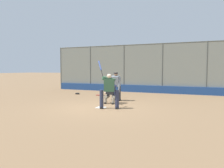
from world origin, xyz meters
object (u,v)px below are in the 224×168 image
(batter_at_plate, at_px, (109,90))
(umpire_home, at_px, (116,86))
(spare_bat_near_backstop, at_px, (100,95))
(fielding_glove_on_dirt, at_px, (77,93))
(catcher_behind_plate, at_px, (111,91))

(batter_at_plate, xyz_separation_m, umpire_home, (0.65, -2.47, -0.00))
(umpire_home, height_order, spare_bat_near_backstop, umpire_home)
(fielding_glove_on_dirt, bearing_deg, spare_bat_near_backstop, 177.70)
(umpire_home, relative_size, spare_bat_near_backstop, 1.88)
(batter_at_plate, distance_m, spare_bat_near_backstop, 4.99)
(catcher_behind_plate, relative_size, umpire_home, 0.77)
(spare_bat_near_backstop, bearing_deg, catcher_behind_plate, 117.71)
(umpire_home, distance_m, spare_bat_near_backstop, 2.69)
(umpire_home, distance_m, fielding_glove_on_dirt, 4.22)
(umpire_home, bearing_deg, spare_bat_near_backstop, -38.07)
(catcher_behind_plate, relative_size, fielding_glove_on_dirt, 3.90)
(batter_at_plate, bearing_deg, fielding_glove_on_dirt, -61.47)
(spare_bat_near_backstop, bearing_deg, batter_at_plate, 113.45)
(catcher_behind_plate, xyz_separation_m, fielding_glove_on_dirt, (3.83, -2.90, -0.59))
(batter_at_plate, bearing_deg, spare_bat_near_backstop, -76.31)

